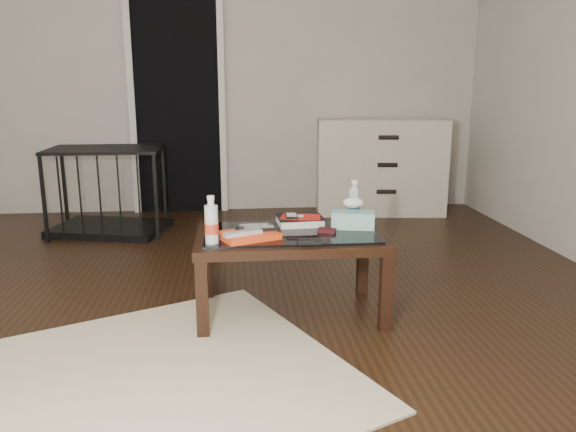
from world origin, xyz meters
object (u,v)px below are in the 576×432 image
(pet_crate, at_px, (109,205))
(tissue_box, at_px, (353,220))
(coffee_table, at_px, (290,243))
(water_bottle_left, at_px, (211,220))
(dresser, at_px, (380,166))
(textbook, at_px, (300,220))
(water_bottle_right, at_px, (354,200))

(pet_crate, height_order, tissue_box, pet_crate)
(coffee_table, distance_m, water_bottle_left, 0.48)
(dresser, relative_size, textbook, 4.99)
(dresser, relative_size, pet_crate, 1.23)
(dresser, distance_m, tissue_box, 2.45)
(dresser, xyz_separation_m, tissue_box, (-0.76, -2.33, 0.06))
(water_bottle_right, bearing_deg, tissue_box, -103.98)
(tissue_box, bearing_deg, coffee_table, -160.89)
(dresser, xyz_separation_m, water_bottle_left, (-1.51, -2.56, 0.13))
(pet_crate, bearing_deg, coffee_table, -40.29)
(pet_crate, relative_size, water_bottle_left, 4.27)
(water_bottle_left, bearing_deg, tissue_box, 16.76)
(water_bottle_left, relative_size, water_bottle_right, 1.00)
(coffee_table, relative_size, water_bottle_right, 4.20)
(pet_crate, xyz_separation_m, textbook, (1.41, -1.71, 0.25))
(dresser, bearing_deg, tissue_box, -101.87)
(coffee_table, relative_size, pet_crate, 0.98)
(pet_crate, bearing_deg, tissue_box, -33.14)
(water_bottle_left, bearing_deg, coffee_table, 23.86)
(water_bottle_left, bearing_deg, pet_crate, 114.70)
(textbook, bearing_deg, water_bottle_right, 5.73)
(water_bottle_right, bearing_deg, water_bottle_left, -154.19)
(tissue_box, bearing_deg, water_bottle_right, 87.42)
(textbook, relative_size, water_bottle_left, 1.05)
(water_bottle_left, bearing_deg, textbook, 34.60)
(coffee_table, distance_m, water_bottle_right, 0.47)
(coffee_table, bearing_deg, textbook, 65.23)
(coffee_table, height_order, textbook, textbook)
(coffee_table, relative_size, tissue_box, 4.35)
(pet_crate, relative_size, water_bottle_right, 4.27)
(water_bottle_left, xyz_separation_m, tissue_box, (0.75, 0.23, -0.07))
(water_bottle_right, xyz_separation_m, tissue_box, (-0.04, -0.16, -0.07))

